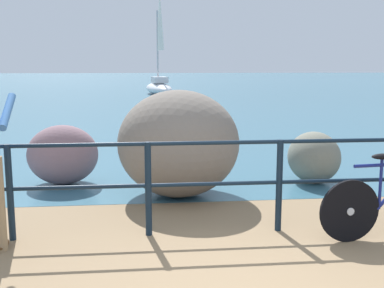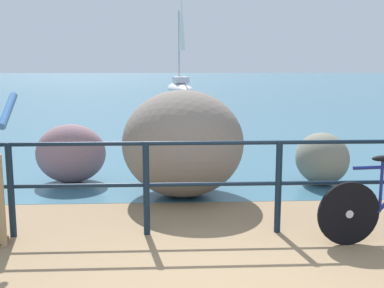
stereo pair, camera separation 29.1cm
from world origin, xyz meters
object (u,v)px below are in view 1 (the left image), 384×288
at_px(breakwater_boulder_right, 314,157).
at_px(breakwater_boulder_main, 179,144).
at_px(sailboat, 159,83).
at_px(breakwater_boulder_left, 63,155).

bearing_deg(breakwater_boulder_right, breakwater_boulder_main, -165.23).
xyz_separation_m(breakwater_boulder_main, sailboat, (0.47, 22.20, -0.03)).
xyz_separation_m(breakwater_boulder_left, sailboat, (2.19, 21.37, 0.25)).
bearing_deg(breakwater_boulder_left, breakwater_boulder_main, -25.90).
bearing_deg(breakwater_boulder_left, sailboat, 84.16).
bearing_deg(sailboat, breakwater_boulder_main, 169.69).
bearing_deg(breakwater_boulder_main, breakwater_boulder_right, 14.77).
distance_m(breakwater_boulder_left, breakwater_boulder_right, 3.88).
distance_m(breakwater_boulder_main, breakwater_boulder_left, 1.93).
height_order(breakwater_boulder_main, breakwater_boulder_right, breakwater_boulder_main).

